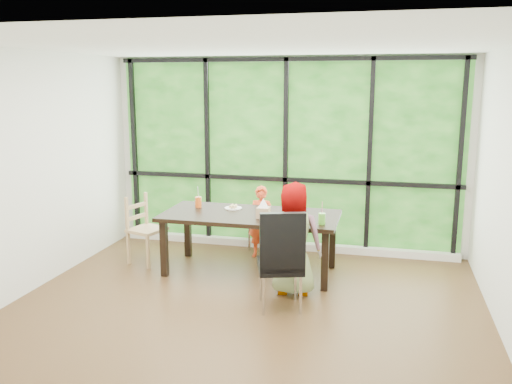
% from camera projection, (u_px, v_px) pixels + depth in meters
% --- Properties ---
extents(ground, '(5.00, 5.00, 0.00)m').
position_uv_depth(ground, '(245.00, 308.00, 5.70)').
color(ground, black).
rests_on(ground, ground).
extents(back_wall, '(5.00, 0.00, 5.00)m').
position_uv_depth(back_wall, '(286.00, 154.00, 7.57)').
color(back_wall, silver).
rests_on(back_wall, ground).
extents(foliage_backdrop, '(4.80, 0.02, 2.65)m').
position_uv_depth(foliage_backdrop, '(286.00, 154.00, 7.55)').
color(foliage_backdrop, '#164A14').
rests_on(foliage_backdrop, back_wall).
extents(window_mullions, '(4.80, 0.06, 2.65)m').
position_uv_depth(window_mullions, '(286.00, 155.00, 7.51)').
color(window_mullions, black).
rests_on(window_mullions, back_wall).
extents(window_sill, '(4.80, 0.12, 0.10)m').
position_uv_depth(window_sill, '(284.00, 245.00, 7.73)').
color(window_sill, silver).
rests_on(window_sill, ground).
extents(dining_table, '(2.25, 1.20, 0.75)m').
position_uv_depth(dining_table, '(250.00, 243.00, 6.72)').
color(dining_table, black).
rests_on(dining_table, ground).
extents(chair_window_leather, '(0.51, 0.51, 1.08)m').
position_uv_depth(chair_window_leather, '(267.00, 212.00, 7.64)').
color(chair_window_leather, black).
rests_on(chair_window_leather, ground).
extents(chair_interior_leather, '(0.58, 0.58, 1.08)m').
position_uv_depth(chair_interior_leather, '(280.00, 259.00, 5.61)').
color(chair_interior_leather, black).
rests_on(chair_interior_leather, ground).
extents(chair_end_beech, '(0.51, 0.52, 0.90)m').
position_uv_depth(chair_end_beech, '(147.00, 230.00, 7.05)').
color(chair_end_beech, '#A68554').
rests_on(chair_end_beech, ground).
extents(child_toddler, '(0.37, 0.26, 0.98)m').
position_uv_depth(child_toddler, '(261.00, 222.00, 7.27)').
color(child_toddler, '#E2441E').
rests_on(child_toddler, ground).
extents(child_older, '(0.66, 0.47, 1.28)m').
position_uv_depth(child_older, '(293.00, 239.00, 5.98)').
color(child_older, slate).
rests_on(child_older, ground).
extents(placemat, '(0.46, 0.34, 0.01)m').
position_uv_depth(placemat, '(291.00, 221.00, 6.28)').
color(placemat, tan).
rests_on(placemat, dining_table).
extents(plate_far, '(0.22, 0.22, 0.01)m').
position_uv_depth(plate_far, '(233.00, 208.00, 6.92)').
color(plate_far, white).
rests_on(plate_far, dining_table).
extents(plate_near, '(0.25, 0.25, 0.02)m').
position_uv_depth(plate_near, '(292.00, 220.00, 6.32)').
color(plate_near, white).
rests_on(plate_near, dining_table).
extents(orange_cup, '(0.09, 0.09, 0.13)m').
position_uv_depth(orange_cup, '(198.00, 202.00, 7.00)').
color(orange_cup, orange).
rests_on(orange_cup, dining_table).
extents(green_cup, '(0.08, 0.08, 0.13)m').
position_uv_depth(green_cup, '(322.00, 219.00, 6.15)').
color(green_cup, '#5FC137').
rests_on(green_cup, dining_table).
extents(tissue_box, '(0.15, 0.15, 0.13)m').
position_uv_depth(tissue_box, '(263.00, 212.00, 6.45)').
color(tissue_box, tan).
rests_on(tissue_box, dining_table).
extents(crepe_rolls_far, '(0.10, 0.12, 0.04)m').
position_uv_depth(crepe_rolls_far, '(233.00, 206.00, 6.92)').
color(crepe_rolls_far, tan).
rests_on(crepe_rolls_far, plate_far).
extents(crepe_rolls_near, '(0.10, 0.12, 0.04)m').
position_uv_depth(crepe_rolls_near, '(292.00, 218.00, 6.32)').
color(crepe_rolls_near, tan).
rests_on(crepe_rolls_near, plate_near).
extents(straw_white, '(0.01, 0.04, 0.20)m').
position_uv_depth(straw_white, '(198.00, 194.00, 6.97)').
color(straw_white, white).
rests_on(straw_white, orange_cup).
extents(straw_pink, '(0.01, 0.04, 0.20)m').
position_uv_depth(straw_pink, '(322.00, 210.00, 6.12)').
color(straw_pink, pink).
rests_on(straw_pink, green_cup).
extents(tissue, '(0.12, 0.12, 0.11)m').
position_uv_depth(tissue, '(263.00, 203.00, 6.42)').
color(tissue, white).
rests_on(tissue, tissue_box).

